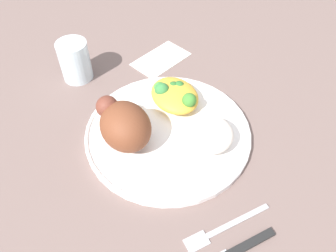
{
  "coord_description": "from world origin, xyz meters",
  "views": [
    {
      "loc": [
        -0.34,
        0.2,
        0.47
      ],
      "look_at": [
        0.0,
        0.0,
        0.02
      ],
      "focal_mm": 35.7,
      "sensor_mm": 36.0,
      "label": 1
    }
  ],
  "objects_px": {
    "water_glass": "(75,61)",
    "napkin": "(161,59)",
    "plate": "(168,132)",
    "fork": "(223,228)",
    "mac_cheese_with_broccoli": "(174,94)",
    "rice_pile": "(209,134)",
    "roasted_chicken": "(124,125)"
  },
  "relations": [
    {
      "from": "water_glass",
      "to": "napkin",
      "type": "xyz_separation_m",
      "value": [
        -0.04,
        -0.18,
        -0.04
      ]
    },
    {
      "from": "plate",
      "to": "water_glass",
      "type": "bearing_deg",
      "value": 19.75
    },
    {
      "from": "napkin",
      "to": "fork",
      "type": "bearing_deg",
      "value": 163.62
    },
    {
      "from": "water_glass",
      "to": "mac_cheese_with_broccoli",
      "type": "bearing_deg",
      "value": -143.44
    },
    {
      "from": "fork",
      "to": "water_glass",
      "type": "xyz_separation_m",
      "value": [
        0.43,
        0.07,
        0.04
      ]
    },
    {
      "from": "rice_pile",
      "to": "mac_cheese_with_broccoli",
      "type": "relative_size",
      "value": 0.78
    },
    {
      "from": "fork",
      "to": "water_glass",
      "type": "bearing_deg",
      "value": 8.54
    },
    {
      "from": "plate",
      "to": "water_glass",
      "type": "distance_m",
      "value": 0.25
    },
    {
      "from": "roasted_chicken",
      "to": "mac_cheese_with_broccoli",
      "type": "relative_size",
      "value": 1.06
    },
    {
      "from": "roasted_chicken",
      "to": "napkin",
      "type": "relative_size",
      "value": 0.89
    },
    {
      "from": "rice_pile",
      "to": "napkin",
      "type": "relative_size",
      "value": 0.66
    },
    {
      "from": "plate",
      "to": "rice_pile",
      "type": "xyz_separation_m",
      "value": [
        -0.06,
        -0.05,
        0.03
      ]
    },
    {
      "from": "fork",
      "to": "plate",
      "type": "bearing_deg",
      "value": -5.76
    },
    {
      "from": "fork",
      "to": "napkin",
      "type": "bearing_deg",
      "value": -16.38
    },
    {
      "from": "roasted_chicken",
      "to": "rice_pile",
      "type": "xyz_separation_m",
      "value": [
        -0.07,
        -0.12,
        -0.02
      ]
    },
    {
      "from": "mac_cheese_with_broccoli",
      "to": "napkin",
      "type": "distance_m",
      "value": 0.15
    },
    {
      "from": "water_glass",
      "to": "fork",
      "type": "bearing_deg",
      "value": -171.46
    },
    {
      "from": "plate",
      "to": "rice_pile",
      "type": "relative_size",
      "value": 3.59
    },
    {
      "from": "rice_pile",
      "to": "water_glass",
      "type": "distance_m",
      "value": 0.32
    },
    {
      "from": "rice_pile",
      "to": "napkin",
      "type": "bearing_deg",
      "value": -10.82
    },
    {
      "from": "fork",
      "to": "water_glass",
      "type": "height_order",
      "value": "water_glass"
    },
    {
      "from": "plate",
      "to": "fork",
      "type": "bearing_deg",
      "value": 174.24
    },
    {
      "from": "roasted_chicken",
      "to": "napkin",
      "type": "bearing_deg",
      "value": -42.99
    },
    {
      "from": "water_glass",
      "to": "napkin",
      "type": "bearing_deg",
      "value": -101.0
    },
    {
      "from": "plate",
      "to": "mac_cheese_with_broccoli",
      "type": "bearing_deg",
      "value": -38.8
    },
    {
      "from": "plate",
      "to": "rice_pile",
      "type": "bearing_deg",
      "value": -140.7
    },
    {
      "from": "roasted_chicken",
      "to": "rice_pile",
      "type": "distance_m",
      "value": 0.14
    },
    {
      "from": "plate",
      "to": "water_glass",
      "type": "xyz_separation_m",
      "value": [
        0.24,
        0.08,
        0.03
      ]
    },
    {
      "from": "rice_pile",
      "to": "fork",
      "type": "xyz_separation_m",
      "value": [
        -0.14,
        0.07,
        -0.03
      ]
    },
    {
      "from": "plate",
      "to": "mac_cheese_with_broccoli",
      "type": "height_order",
      "value": "mac_cheese_with_broccoli"
    },
    {
      "from": "plate",
      "to": "mac_cheese_with_broccoli",
      "type": "relative_size",
      "value": 2.82
    },
    {
      "from": "mac_cheese_with_broccoli",
      "to": "fork",
      "type": "xyz_separation_m",
      "value": [
        -0.26,
        0.07,
        -0.03
      ]
    }
  ]
}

